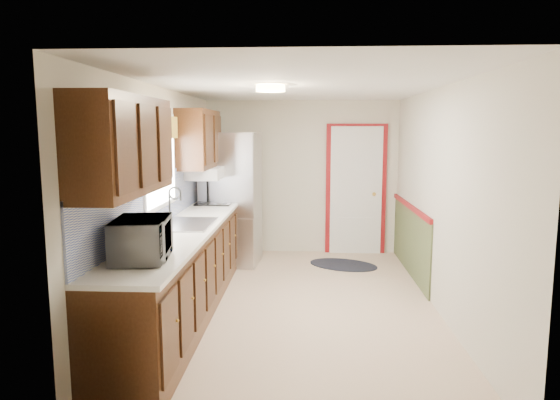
# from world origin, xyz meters

# --- Properties ---
(room_shell) EXTENTS (3.20, 5.20, 2.52)m
(room_shell) POSITION_xyz_m (0.00, 0.00, 1.20)
(room_shell) COLOR #C8AB8D
(room_shell) RESTS_ON ground
(kitchen_run) EXTENTS (0.63, 4.00, 2.20)m
(kitchen_run) POSITION_xyz_m (-1.24, -0.29, 0.81)
(kitchen_run) COLOR #32190B
(kitchen_run) RESTS_ON ground
(back_wall_trim) EXTENTS (1.12, 2.30, 2.08)m
(back_wall_trim) POSITION_xyz_m (0.99, 2.21, 0.89)
(back_wall_trim) COLOR maroon
(back_wall_trim) RESTS_ON ground
(ceiling_fixture) EXTENTS (0.30, 0.30, 0.06)m
(ceiling_fixture) POSITION_xyz_m (-0.30, -0.20, 2.36)
(ceiling_fixture) COLOR #FFD88C
(ceiling_fixture) RESTS_ON room_shell
(microwave) EXTENTS (0.40, 0.63, 0.40)m
(microwave) POSITION_xyz_m (-1.20, -1.65, 1.14)
(microwave) COLOR white
(microwave) RESTS_ON kitchen_run
(refrigerator) EXTENTS (0.84, 0.82, 1.91)m
(refrigerator) POSITION_xyz_m (-1.02, 1.78, 0.95)
(refrigerator) COLOR #B7B7BC
(refrigerator) RESTS_ON ground
(rug) EXTENTS (1.17, 0.98, 0.01)m
(rug) POSITION_xyz_m (0.62, 1.70, 0.01)
(rug) COLOR black
(rug) RESTS_ON ground
(cooktop) EXTENTS (0.47, 0.57, 0.02)m
(cooktop) POSITION_xyz_m (-1.19, 1.40, 0.95)
(cooktop) COLOR black
(cooktop) RESTS_ON kitchen_run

